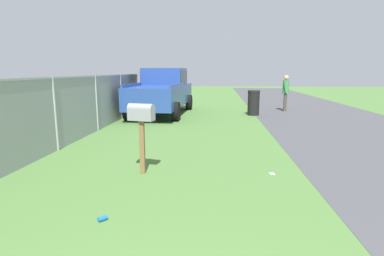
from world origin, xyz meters
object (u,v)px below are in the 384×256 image
Objects in this scene: mailbox at (141,118)px; trash_bin at (254,103)px; pickup_truck at (163,90)px; pedestrian at (286,90)px.

trash_bin is at bearing -6.84° from mailbox.
pickup_truck reaches higher than mailbox.
trash_bin is at bearing -89.31° from pickup_truck.
pickup_truck is at bearing 88.01° from trash_bin.
pedestrian is (1.41, -5.85, -0.08)m from pickup_truck.
mailbox is 8.45m from pickup_truck.
mailbox is at bearing 159.88° from trash_bin.
pedestrian reaches higher than mailbox.
pickup_truck reaches higher than trash_bin.
pedestrian is (9.79, -4.73, -0.07)m from mailbox.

